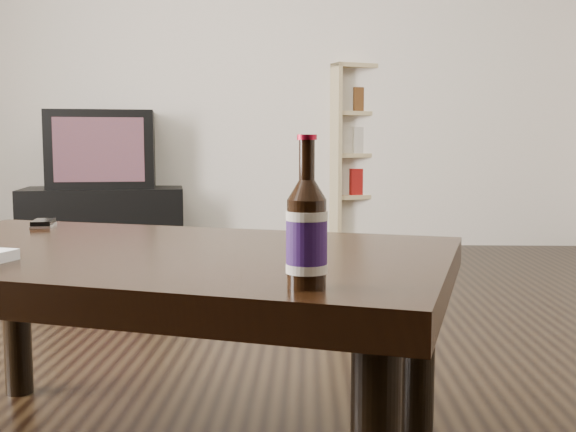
{
  "coord_description": "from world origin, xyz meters",
  "views": [
    {
      "loc": [
        0.36,
        -2.0,
        0.74
      ],
      "look_at": [
        0.33,
        -0.93,
        0.63
      ],
      "focal_mm": 42.0,
      "sensor_mm": 36.0,
      "label": 1
    }
  ],
  "objects_px": {
    "phone": "(43,223)",
    "tv_stand": "(104,219)",
    "tv": "(102,149)",
    "coffee_table": "(139,278)",
    "beer_bottle": "(307,234)",
    "bookshelf": "(368,152)"
  },
  "relations": [
    {
      "from": "phone",
      "to": "tv_stand",
      "type": "bearing_deg",
      "value": 92.23
    },
    {
      "from": "tv",
      "to": "phone",
      "type": "distance_m",
      "value": 2.94
    },
    {
      "from": "tv_stand",
      "to": "coffee_table",
      "type": "height_order",
      "value": "coffee_table"
    },
    {
      "from": "tv_stand",
      "to": "tv",
      "type": "bearing_deg",
      "value": -90.0
    },
    {
      "from": "tv",
      "to": "beer_bottle",
      "type": "height_order",
      "value": "tv"
    },
    {
      "from": "tv",
      "to": "coffee_table",
      "type": "relative_size",
      "value": 0.52
    },
    {
      "from": "tv_stand",
      "to": "coffee_table",
      "type": "distance_m",
      "value": 3.42
    },
    {
      "from": "tv",
      "to": "beer_bottle",
      "type": "bearing_deg",
      "value": -79.89
    },
    {
      "from": "tv_stand",
      "to": "coffee_table",
      "type": "relative_size",
      "value": 0.72
    },
    {
      "from": "coffee_table",
      "to": "phone",
      "type": "height_order",
      "value": "phone"
    },
    {
      "from": "tv",
      "to": "bookshelf",
      "type": "bearing_deg",
      "value": 2.31
    },
    {
      "from": "tv",
      "to": "bookshelf",
      "type": "xyz_separation_m",
      "value": [
        1.91,
        0.47,
        -0.02
      ]
    },
    {
      "from": "bookshelf",
      "to": "coffee_table",
      "type": "bearing_deg",
      "value": -126.64
    },
    {
      "from": "coffee_table",
      "to": "beer_bottle",
      "type": "distance_m",
      "value": 0.58
    },
    {
      "from": "beer_bottle",
      "to": "phone",
      "type": "bearing_deg",
      "value": 133.12
    },
    {
      "from": "coffee_table",
      "to": "phone",
      "type": "xyz_separation_m",
      "value": [
        -0.37,
        0.39,
        0.08
      ]
    },
    {
      "from": "tv_stand",
      "to": "beer_bottle",
      "type": "relative_size",
      "value": 4.5
    },
    {
      "from": "tv_stand",
      "to": "bookshelf",
      "type": "bearing_deg",
      "value": 2.27
    },
    {
      "from": "tv_stand",
      "to": "phone",
      "type": "relative_size",
      "value": 9.34
    },
    {
      "from": "tv",
      "to": "coffee_table",
      "type": "distance_m",
      "value": 3.42
    },
    {
      "from": "bookshelf",
      "to": "phone",
      "type": "relative_size",
      "value": 11.27
    },
    {
      "from": "tv_stand",
      "to": "phone",
      "type": "xyz_separation_m",
      "value": [
        0.7,
        -2.85,
        0.3
      ]
    }
  ]
}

